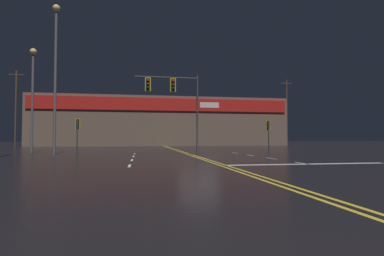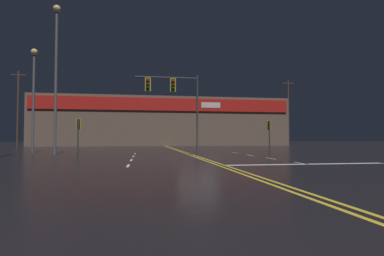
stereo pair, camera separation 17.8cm
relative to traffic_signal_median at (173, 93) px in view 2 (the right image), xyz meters
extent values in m
plane|color=black|center=(1.44, -2.38, -4.51)|extent=(200.00, 200.00, 0.00)
cube|color=gold|center=(1.29, -2.38, -4.50)|extent=(0.12, 60.00, 0.01)
cube|color=gold|center=(1.59, -2.38, -4.50)|extent=(0.12, 60.00, 0.01)
cube|color=silver|center=(-2.76, -7.78, -4.50)|extent=(0.12, 1.40, 0.01)
cube|color=silver|center=(-2.76, -4.18, -4.50)|extent=(0.12, 1.40, 0.01)
cube|color=silver|center=(-2.76, -0.58, -4.50)|extent=(0.12, 1.40, 0.01)
cube|color=silver|center=(-2.76, 3.02, -4.50)|extent=(0.12, 1.40, 0.01)
cube|color=silver|center=(5.64, -7.78, -4.50)|extent=(0.12, 1.40, 0.01)
cube|color=silver|center=(5.64, -4.18, -4.50)|extent=(0.12, 1.40, 0.01)
cube|color=silver|center=(5.64, -0.58, -4.50)|extent=(0.12, 1.40, 0.01)
cube|color=silver|center=(5.64, 3.02, -4.50)|extent=(0.12, 1.40, 0.01)
cube|color=silver|center=(5.64, -8.29, -4.50)|extent=(8.06, 0.40, 0.01)
cylinder|color=#38383D|center=(1.81, 0.01, -1.56)|extent=(0.14, 0.14, 5.90)
cylinder|color=#38383D|center=(-0.44, 0.01, 1.15)|extent=(4.51, 0.10, 0.10)
cube|color=black|center=(0.01, 0.01, 0.61)|extent=(0.28, 0.24, 0.84)
cube|color=gold|center=(0.01, 0.01, 0.61)|extent=(0.42, 0.08, 0.99)
sphere|color=red|center=(0.01, -0.15, 0.86)|extent=(0.17, 0.17, 0.17)
sphere|color=#543707|center=(0.01, -0.15, 0.61)|extent=(0.17, 0.17, 0.17)
sphere|color=#084513|center=(0.01, -0.15, 0.35)|extent=(0.17, 0.17, 0.17)
cube|color=black|center=(-1.80, 0.01, 0.61)|extent=(0.28, 0.24, 0.84)
cube|color=gold|center=(-1.80, 0.01, 0.61)|extent=(0.42, 0.08, 0.99)
sphere|color=red|center=(-1.80, -0.15, 0.86)|extent=(0.17, 0.17, 0.17)
sphere|color=#543707|center=(-1.80, -0.15, 0.61)|extent=(0.17, 0.17, 0.17)
sphere|color=#084513|center=(-1.80, -0.15, 0.35)|extent=(0.17, 0.17, 0.17)
cylinder|color=#38383D|center=(-7.84, 6.28, -3.01)|extent=(0.13, 0.13, 3.00)
cube|color=black|center=(-7.84, 6.46, -1.98)|extent=(0.28, 0.24, 0.84)
cube|color=gold|center=(-7.84, 6.46, -1.98)|extent=(0.42, 0.08, 0.99)
sphere|color=red|center=(-7.84, 6.30, -1.72)|extent=(0.17, 0.17, 0.17)
sphere|color=#543707|center=(-7.84, 6.30, -1.98)|extent=(0.17, 0.17, 0.17)
sphere|color=#084513|center=(-7.84, 6.30, -2.23)|extent=(0.17, 0.17, 0.17)
cylinder|color=#38383D|center=(10.22, 6.38, -3.00)|extent=(0.13, 0.13, 3.02)
cube|color=black|center=(10.22, 6.56, -1.96)|extent=(0.28, 0.24, 0.84)
cube|color=gold|center=(10.22, 6.56, -1.96)|extent=(0.42, 0.08, 0.99)
sphere|color=red|center=(10.22, 6.40, -1.71)|extent=(0.17, 0.17, 0.17)
sphere|color=#543707|center=(10.22, 6.40, -1.96)|extent=(0.17, 0.17, 0.17)
sphere|color=#084513|center=(10.22, 6.40, -2.21)|extent=(0.17, 0.17, 0.17)
cylinder|color=#59595E|center=(-8.66, 2.26, 0.97)|extent=(0.20, 0.20, 10.96)
sphere|color=#F9D17A|center=(-8.66, 2.26, 6.62)|extent=(0.56, 0.56, 0.56)
cylinder|color=#59595E|center=(-11.40, 5.72, -0.26)|extent=(0.20, 0.20, 8.50)
sphere|color=#F9D17A|center=(-11.40, 5.72, 4.16)|extent=(0.56, 0.56, 0.56)
cube|color=brown|center=(1.44, 31.80, -0.42)|extent=(42.58, 10.00, 8.18)
cube|color=red|center=(1.44, 26.70, 2.24)|extent=(41.73, 0.20, 2.05)
cube|color=white|center=(8.89, 26.65, 2.24)|extent=(3.20, 0.16, 0.90)
cylinder|color=#4C3828|center=(-20.96, 27.32, 1.26)|extent=(0.26, 0.26, 11.53)
cube|color=#4C3828|center=(-20.96, 27.32, 6.42)|extent=(2.20, 0.12, 0.12)
cylinder|color=#4C3828|center=(22.97, 27.32, 1.27)|extent=(0.26, 0.26, 11.56)
cube|color=#4C3828|center=(22.97, 27.32, 6.45)|extent=(2.20, 0.12, 0.12)
camera|label=1|loc=(-2.26, -21.54, -3.28)|focal=28.00mm
camera|label=2|loc=(-2.08, -21.57, -3.28)|focal=28.00mm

